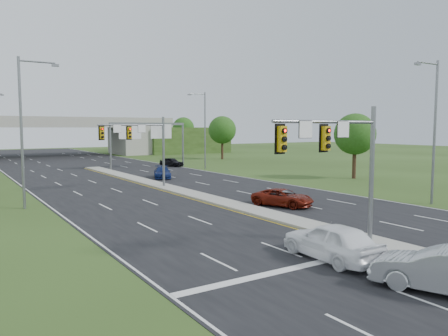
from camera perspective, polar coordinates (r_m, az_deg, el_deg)
name	(u,v)px	position (r m, az deg, el deg)	size (l,w,h in m)	color
ground	(370,243)	(24.05, 18.47, -9.26)	(240.00, 240.00, 0.00)	#2A3F16
road	(128,178)	(53.09, -12.40, -1.24)	(24.00, 160.00, 0.02)	black
median	(173,189)	(42.11, -6.70, -2.71)	(2.00, 54.00, 0.16)	gray
median_nose	(444,261)	(21.85, 26.82, -10.76)	(2.00, 2.00, 0.16)	gray
lane_markings	(143,183)	(47.23, -10.51, -1.99)	(23.72, 160.00, 0.01)	gold
signal_mast_near	(342,153)	(21.57, 15.21, 1.90)	(6.62, 0.60, 7.00)	slate
signal_mast_far	(142,140)	(42.56, -10.65, 3.57)	(6.62, 0.60, 7.00)	slate
sign_gantry	(147,133)	(64.44, -9.98, 4.59)	(11.58, 0.44, 6.67)	slate
overpass	(50,139)	(96.27, -21.82, 3.49)	(80.00, 14.00, 8.10)	gray
lightpole_l_mid	(24,125)	(34.85, -24.64, 5.09)	(2.85, 0.25, 11.00)	slate
lightpole_r_near	(433,125)	(37.09, 25.68, 5.03)	(2.85, 0.25, 11.00)	slate
lightpole_r_far	(204,127)	(62.97, -2.66, 5.43)	(2.85, 0.25, 11.00)	slate
tree_r_near	(355,134)	(53.02, 16.73, 4.25)	(4.80, 4.80, 7.60)	#382316
tree_r_mid	(222,130)	(82.39, -0.23, 4.98)	(5.20, 5.20, 8.12)	#382316
tree_back_c	(136,129)	(116.44, -11.48, 4.97)	(5.60, 5.60, 8.32)	#382316
tree_back_d	(183,128)	(122.21, -5.33, 5.21)	(6.00, 6.00, 8.85)	#382316
car_white	(332,241)	(20.36, 13.90, -9.24)	(2.02, 5.01, 1.71)	white
car_silver	(445,270)	(17.84, 26.94, -11.83)	(1.76, 5.05, 1.66)	#B5B8BD
car_far_a	(283,198)	(33.31, 7.68, -3.84)	(2.16, 4.69, 1.30)	#621409
car_far_b	(162,172)	(51.84, -8.06, -0.57)	(1.88, 4.62, 1.34)	#0D1C52
car_far_c	(172,162)	(67.35, -6.87, 0.78)	(1.59, 3.94, 1.34)	black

